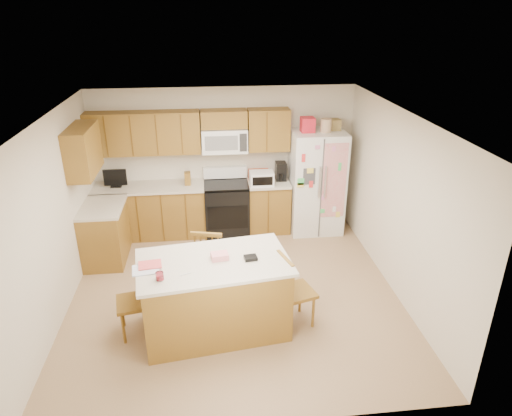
{
  "coord_description": "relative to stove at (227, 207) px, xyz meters",
  "views": [
    {
      "loc": [
        -0.3,
        -5.41,
        3.73
      ],
      "look_at": [
        0.34,
        0.35,
        1.14
      ],
      "focal_mm": 32.0,
      "sensor_mm": 36.0,
      "label": 1
    }
  ],
  "objects": [
    {
      "name": "stove",
      "position": [
        0.0,
        0.0,
        0.0
      ],
      "size": [
        0.76,
        0.65,
        1.13
      ],
      "color": "black",
      "rests_on": "ground"
    },
    {
      "name": "ground",
      "position": [
        0.0,
        -1.94,
        -0.47
      ],
      "size": [
        4.5,
        4.5,
        0.0
      ],
      "primitive_type": "plane",
      "color": "#8C6C4D",
      "rests_on": "ground"
    },
    {
      "name": "island",
      "position": [
        -0.29,
        -2.69,
        0.02
      ],
      "size": [
        1.9,
        1.26,
        1.07
      ],
      "color": "brown",
      "rests_on": "ground"
    },
    {
      "name": "refrigerator",
      "position": [
        1.57,
        -0.06,
        0.45
      ],
      "size": [
        0.9,
        0.79,
        2.04
      ],
      "color": "white",
      "rests_on": "ground"
    },
    {
      "name": "cabinetry",
      "position": [
        -0.98,
        -0.15,
        0.44
      ],
      "size": [
        3.36,
        1.56,
        2.15
      ],
      "color": "brown",
      "rests_on": "ground"
    },
    {
      "name": "windsor_chair_back",
      "position": [
        -0.33,
        -1.89,
        0.01
      ],
      "size": [
        0.53,
        0.51,
        1.02
      ],
      "color": "brown",
      "rests_on": "ground"
    },
    {
      "name": "windsor_chair_right",
      "position": [
        0.7,
        -2.68,
        -0.01
      ],
      "size": [
        0.51,
        0.52,
        0.99
      ],
      "color": "brown",
      "rests_on": "ground"
    },
    {
      "name": "windsor_chair_left",
      "position": [
        -1.25,
        -2.65,
        -0.02
      ],
      "size": [
        0.46,
        0.48,
        0.96
      ],
      "color": "brown",
      "rests_on": "ground"
    },
    {
      "name": "room_shell",
      "position": [
        0.0,
        -1.94,
        0.97
      ],
      "size": [
        4.6,
        4.6,
        2.52
      ],
      "color": "beige",
      "rests_on": "ground"
    }
  ]
}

